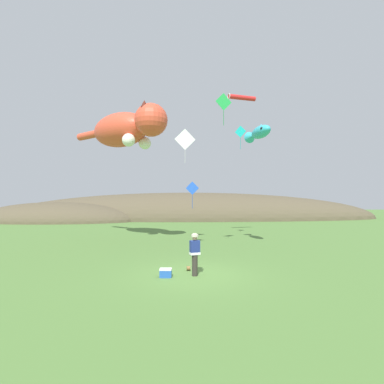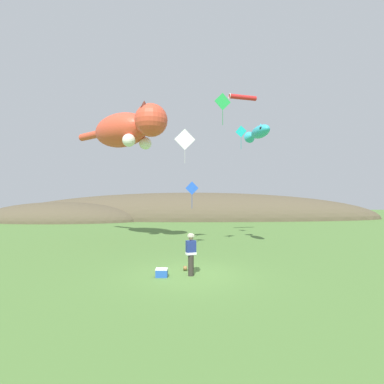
{
  "view_description": "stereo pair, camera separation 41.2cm",
  "coord_description": "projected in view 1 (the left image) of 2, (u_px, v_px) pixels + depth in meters",
  "views": [
    {
      "loc": [
        -0.33,
        -12.73,
        3.36
      ],
      "look_at": [
        0.0,
        4.0,
        3.58
      ],
      "focal_mm": 28.0,
      "sensor_mm": 36.0,
      "label": 1
    },
    {
      "loc": [
        0.08,
        -12.74,
        3.36
      ],
      "look_at": [
        0.0,
        4.0,
        3.58
      ],
      "focal_mm": 28.0,
      "sensor_mm": 36.0,
      "label": 2
    }
  ],
  "objects": [
    {
      "name": "festival_attendant",
      "position": [
        195.0,
        253.0,
        12.6
      ],
      "size": [
        0.48,
        0.39,
        1.77
      ],
      "color": "#332D28",
      "rests_on": "ground"
    },
    {
      "name": "kite_spool",
      "position": [
        188.0,
        268.0,
        13.43
      ],
      "size": [
        0.16,
        0.23,
        0.23
      ],
      "color": "olive",
      "rests_on": "ground"
    },
    {
      "name": "kite_diamond_white",
      "position": [
        185.0,
        140.0,
        20.28
      ],
      "size": [
        1.43,
        0.25,
        2.34
      ],
      "color": "white"
    },
    {
      "name": "picnic_cooler",
      "position": [
        166.0,
        273.0,
        12.36
      ],
      "size": [
        0.5,
        0.34,
        0.36
      ],
      "color": "blue",
      "rests_on": "ground"
    },
    {
      "name": "kite_giant_cat",
      "position": [
        126.0,
        129.0,
        22.18
      ],
      "size": [
        8.15,
        6.9,
        3.01
      ],
      "color": "#E04C33"
    },
    {
      "name": "distant_hill_ridge",
      "position": [
        170.0,
        219.0,
        43.75
      ],
      "size": [
        56.34,
        15.63,
        7.71
      ],
      "color": "brown",
      "rests_on": "ground"
    },
    {
      "name": "kite_diamond_teal",
      "position": [
        240.0,
        132.0,
        22.71
      ],
      "size": [
        0.78,
        0.48,
        1.8
      ],
      "color": "#19BFBF"
    },
    {
      "name": "kite_tube_streamer",
      "position": [
        242.0,
        98.0,
        23.21
      ],
      "size": [
        2.28,
        1.0,
        0.44
      ],
      "color": "red"
    },
    {
      "name": "kite_diamond_green",
      "position": [
        224.0,
        102.0,
        17.97
      ],
      "size": [
        1.01,
        0.34,
        1.96
      ],
      "color": "green"
    },
    {
      "name": "kite_diamond_blue",
      "position": [
        192.0,
        189.0,
        19.74
      ],
      "size": [
        0.87,
        0.24,
        1.79
      ],
      "color": "blue"
    },
    {
      "name": "ground_plane",
      "position": [
        194.0,
        275.0,
        12.69
      ],
      "size": [
        120.0,
        120.0,
        0.0
      ],
      "primitive_type": "plane",
      "color": "#517A38"
    },
    {
      "name": "kite_fish_windsock",
      "position": [
        259.0,
        133.0,
        18.82
      ],
      "size": [
        1.3,
        2.95,
        0.88
      ],
      "color": "#33B2CC"
    }
  ]
}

